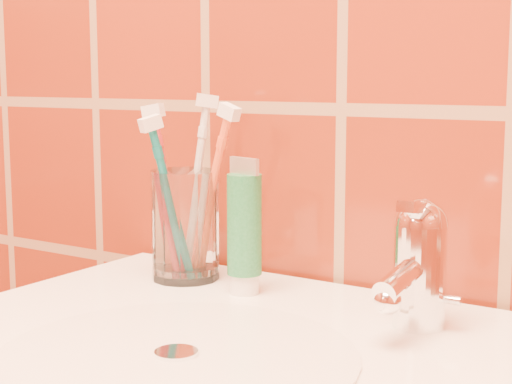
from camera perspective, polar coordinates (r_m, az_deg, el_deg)
The scene contains 7 objects.
glass_tumbler at distance 0.88m, azimuth -5.19°, elevation -2.41°, with size 0.08×0.08×0.12m, color white.
toothpaste_tube at distance 0.82m, azimuth -0.85°, elevation -2.82°, with size 0.04×0.04×0.14m.
faucet at distance 0.72m, azimuth 11.72°, elevation -4.84°, with size 0.05×0.11×0.12m.
toothbrush_0 at distance 0.89m, azimuth -4.43°, elevation 0.36°, with size 0.04×0.05×0.21m, color silver, non-canonical shape.
toothbrush_1 at distance 0.88m, azimuth -6.47°, elevation -0.15°, with size 0.06×0.03×0.20m, color #A42328, non-canonical shape.
toothbrush_2 at distance 0.87m, azimuth -3.37°, elevation -0.21°, with size 0.08×0.03×0.20m, color #EB5A29, non-canonical shape.
toothbrush_3 at distance 0.86m, azimuth -6.21°, elevation -0.70°, with size 0.04×0.07×0.19m, color #0D686D, non-canonical shape.
Camera 1 is at (0.39, 0.43, 1.08)m, focal length 55.00 mm.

